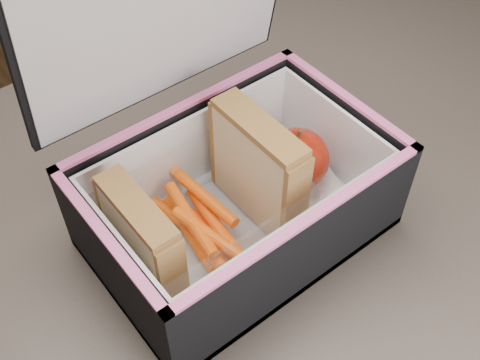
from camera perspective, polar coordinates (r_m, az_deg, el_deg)
name	(u,v)px	position (r m, az deg, el deg)	size (l,w,h in m)	color
kitchen_table	(303,268)	(0.70, 5.95, -8.34)	(1.20, 0.80, 0.75)	#52453E
lunch_bag	(236,191)	(0.57, -0.40, -1.07)	(0.28, 0.22, 0.28)	black
plastic_tub	(204,218)	(0.57, -3.45, -3.64)	(0.17, 0.12, 0.07)	white
sandwich_left	(142,241)	(0.53, -9.23, -5.77)	(0.03, 0.09, 0.10)	beige
sandwich_right	(258,169)	(0.57, 1.70, 1.08)	(0.03, 0.11, 0.12)	beige
carrot_sticks	(203,227)	(0.58, -3.50, -4.46)	(0.05, 0.14, 0.03)	#FF6117
paper_napkin	(292,176)	(0.64, 4.92, 0.38)	(0.08, 0.09, 0.01)	white
red_apple	(297,159)	(0.61, 5.39, 1.99)	(0.08, 0.08, 0.07)	#810C00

